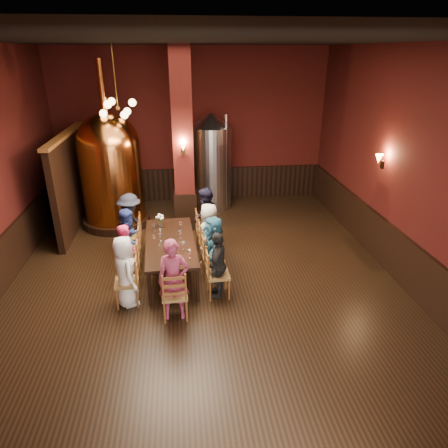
{
  "coord_description": "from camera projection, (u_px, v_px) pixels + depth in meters",
  "views": [
    {
      "loc": [
        -0.38,
        -7.07,
        4.35
      ],
      "look_at": [
        0.43,
        0.2,
        1.16
      ],
      "focal_mm": 32.0,
      "sensor_mm": 36.0,
      "label": 1
    }
  ],
  "objects": [
    {
      "name": "chair_6",
      "position": [
        209.0,
        243.0,
        8.76
      ],
      "size": [
        0.48,
        0.48,
        0.92
      ],
      "primitive_type": null,
      "rotation": [
        0.0,
        0.0,
        1.62
      ],
      "color": "brown",
      "rests_on": "ground"
    },
    {
      "name": "person_2",
      "position": [
        129.0,
        239.0,
        8.42
      ],
      "size": [
        0.5,
        0.73,
        1.38
      ],
      "primitive_type": "imported",
      "rotation": [
        0.0,
        0.0,
        1.3
      ],
      "color": "navy",
      "rests_on": "ground"
    },
    {
      "name": "rose_vase",
      "position": [
        160.0,
        219.0,
        8.76
      ],
      "size": [
        0.19,
        0.19,
        0.32
      ],
      "color": "white",
      "rests_on": "dining_table"
    },
    {
      "name": "person_0",
      "position": [
        125.0,
        271.0,
        7.22
      ],
      "size": [
        0.65,
        0.78,
        1.36
      ],
      "primitive_type": "imported",
      "rotation": [
        0.0,
        0.0,
        1.94
      ],
      "color": "white",
      "rests_on": "ground"
    },
    {
      "name": "sconce_column",
      "position": [
        183.0,
        148.0,
        9.59
      ],
      "size": [
        0.2,
        0.2,
        0.36
      ],
      "primitive_type": null,
      "rotation": [
        0.0,
        0.0,
        3.14
      ],
      "color": "black",
      "rests_on": "column"
    },
    {
      "name": "chair_3",
      "position": [
        132.0,
        236.0,
        9.12
      ],
      "size": [
        0.48,
        0.48,
        0.92
      ],
      "primitive_type": null,
      "rotation": [
        0.0,
        0.0,
        -1.52
      ],
      "color": "brown",
      "rests_on": "ground"
    },
    {
      "name": "chair_0",
      "position": [
        126.0,
        282.0,
        7.31
      ],
      "size": [
        0.48,
        0.48,
        0.92
      ],
      "primitive_type": null,
      "rotation": [
        0.0,
        0.0,
        -1.52
      ],
      "color": "brown",
      "rests_on": "ground"
    },
    {
      "name": "wine_glass_7",
      "position": [
        166.0,
        245.0,
        7.86
      ],
      "size": [
        0.07,
        0.07,
        0.17
      ],
      "primitive_type": null,
      "color": "white",
      "rests_on": "dining_table"
    },
    {
      "name": "person_5",
      "position": [
        213.0,
        248.0,
        8.07
      ],
      "size": [
        0.46,
        1.28,
        1.37
      ],
      "primitive_type": "imported",
      "rotation": [
        0.0,
        0.0,
        4.76
      ],
      "color": "teal",
      "rests_on": "ground"
    },
    {
      "name": "wine_glass_5",
      "position": [
        160.0,
        238.0,
        8.15
      ],
      "size": [
        0.07,
        0.07,
        0.17
      ],
      "primitive_type": null,
      "color": "white",
      "rests_on": "dining_table"
    },
    {
      "name": "sconce_wall",
      "position": [
        383.0,
        161.0,
        8.47
      ],
      "size": [
        0.2,
        0.2,
        0.36
      ],
      "primitive_type": null,
      "rotation": [
        0.0,
        0.0,
        1.57
      ],
      "color": "black",
      "rests_on": "room"
    },
    {
      "name": "wine_glass_3",
      "position": [
        154.0,
        227.0,
        8.63
      ],
      "size": [
        0.07,
        0.07,
        0.17
      ],
      "primitive_type": null,
      "color": "white",
      "rests_on": "dining_table"
    },
    {
      "name": "wainscot_back",
      "position": [
        194.0,
        184.0,
        12.54
      ],
      "size": [
        7.9,
        0.08,
        1.0
      ],
      "primitive_type": "cube",
      "color": "black",
      "rests_on": "ground"
    },
    {
      "name": "wainscot_right",
      "position": [
        391.0,
        249.0,
        8.43
      ],
      "size": [
        0.08,
        9.9,
        1.0
      ],
      "primitive_type": "cube",
      "color": "black",
      "rests_on": "ground"
    },
    {
      "name": "steel_vessel",
      "position": [
        211.0,
        162.0,
        11.55
      ],
      "size": [
        1.31,
        1.31,
        2.78
      ],
      "rotation": [
        0.0,
        0.0,
        -0.15
      ],
      "color": "#B2B2B7",
      "rests_on": "ground"
    },
    {
      "name": "person_4",
      "position": [
        218.0,
        265.0,
        7.47
      ],
      "size": [
        0.56,
        0.84,
        1.33
      ],
      "primitive_type": "imported",
      "rotation": [
        0.0,
        0.0,
        4.38
      ],
      "color": "black",
      "rests_on": "ground"
    },
    {
      "name": "chair_2",
      "position": [
        130.0,
        249.0,
        8.51
      ],
      "size": [
        0.48,
        0.48,
        0.92
      ],
      "primitive_type": null,
      "rotation": [
        0.0,
        0.0,
        -1.52
      ],
      "color": "brown",
      "rests_on": "ground"
    },
    {
      "name": "wine_glass_4",
      "position": [
        190.0,
        254.0,
        7.5
      ],
      "size": [
        0.07,
        0.07,
        0.17
      ],
      "primitive_type": null,
      "color": "white",
      "rests_on": "dining_table"
    },
    {
      "name": "copper_kettle",
      "position": [
        111.0,
        169.0,
        10.32
      ],
      "size": [
        1.96,
        1.96,
        4.19
      ],
      "rotation": [
        0.0,
        0.0,
        -0.28
      ],
      "color": "black",
      "rests_on": "ground"
    },
    {
      "name": "chair_1",
      "position": [
        129.0,
        264.0,
        7.91
      ],
      "size": [
        0.48,
        0.48,
        0.92
      ],
      "primitive_type": null,
      "rotation": [
        0.0,
        0.0,
        -1.52
      ],
      "color": "brown",
      "rests_on": "ground"
    },
    {
      "name": "partition",
      "position": [
        72.0,
        183.0,
        10.33
      ],
      "size": [
        0.22,
        3.5,
        2.4
      ],
      "primitive_type": "cube",
      "color": "black",
      "rests_on": "ground"
    },
    {
      "name": "wine_glass_0",
      "position": [
        160.0,
        232.0,
        8.41
      ],
      "size": [
        0.07,
        0.07,
        0.17
      ],
      "primitive_type": null,
      "color": "white",
      "rests_on": "dining_table"
    },
    {
      "name": "person_6",
      "position": [
        209.0,
        234.0,
        8.67
      ],
      "size": [
        0.63,
        0.78,
        1.38
      ],
      "primitive_type": "imported",
      "rotation": [
        0.0,
        0.0,
        4.39
      ],
      "color": "beige",
      "rests_on": "ground"
    },
    {
      "name": "chair_8",
      "position": [
        174.0,
        294.0,
        6.93
      ],
      "size": [
        0.48,
        0.48,
        0.92
      ],
      "primitive_type": null,
      "rotation": [
        0.0,
        0.0,
        3.19
      ],
      "color": "brown",
      "rests_on": "ground"
    },
    {
      "name": "chair_5",
      "position": [
        213.0,
        258.0,
        8.16
      ],
      "size": [
        0.48,
        0.48,
        0.92
      ],
      "primitive_type": null,
      "rotation": [
        0.0,
        0.0,
        1.62
      ],
      "color": "brown",
      "rests_on": "ground"
    },
    {
      "name": "column",
      "position": [
        183.0,
        143.0,
        9.84
      ],
      "size": [
        0.58,
        0.58,
        4.5
      ],
      "primitive_type": "cube",
      "color": "#410F0E",
      "rests_on": "ground"
    },
    {
      "name": "wine_glass_6",
      "position": [
        183.0,
        246.0,
        7.82
      ],
      "size": [
        0.07,
        0.07,
        0.17
      ],
      "primitive_type": null,
      "color": "white",
      "rests_on": "dining_table"
    },
    {
      "name": "chair_7",
      "position": [
        206.0,
        231.0,
        9.37
      ],
      "size": [
        0.48,
        0.48,
        0.92
      ],
      "primitive_type": null,
      "rotation": [
        0.0,
        0.0,
        1.62
      ],
      "color": "brown",
      "rests_on": "ground"
    },
    {
      "name": "person_8",
      "position": [
        174.0,
        280.0,
        6.82
      ],
      "size": [
        0.55,
        0.36,
        1.49
      ],
      "primitive_type": "imported",
      "rotation": [
        0.0,
        0.0,
        6.29
      ],
      "color": "#983251",
      "rests_on": "ground"
    },
    {
      "name": "dining_table",
      "position": [
        170.0,
        243.0,
        8.24
      ],
      "size": [
        1.12,
        2.45,
        0.75
      ],
      "rotation": [
        0.0,
        0.0,
        0.05
      ],
      "color": "black",
      "rests_on": "ground"
    },
    {
      "name": "person_7",
      "position": [
        205.0,
        219.0,
        9.25
      ],
      "size": [
        0.51,
        0.8,
        1.51
      ],
      "primitive_type": "imported",
      "rotation": [
        0.0,
        0.0,
        4.49
      ],
      "color": "black",
      "rests_on": "ground"
    },
    {
      "name": "person_3",
      "position": [
        131.0,
        225.0,
        9.01
      ],
      "size": [
        0.81,
        1.07,
        1.47
      ],
      "primitive_type": "imported",
      "rotation": [
        0.0,
        0.0,
        1.26
      ],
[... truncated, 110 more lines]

